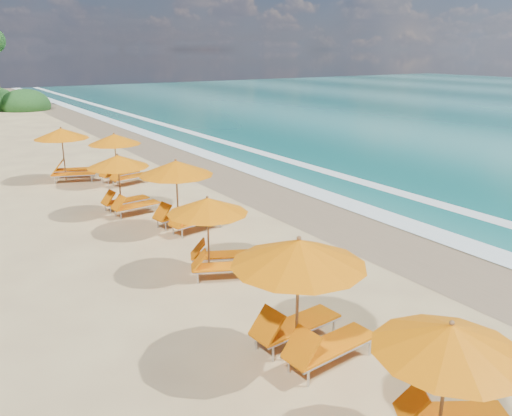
# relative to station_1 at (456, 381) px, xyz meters

# --- Properties ---
(ground) EXTENTS (160.00, 160.00, 0.00)m
(ground) POSITION_rel_station_1_xyz_m (2.37, 9.07, -1.27)
(ground) COLOR tan
(ground) RESTS_ON ground
(wet_sand) EXTENTS (4.00, 160.00, 0.01)m
(wet_sand) POSITION_rel_station_1_xyz_m (6.37, 9.07, -1.27)
(wet_sand) COLOR #897251
(wet_sand) RESTS_ON ground
(surf_foam) EXTENTS (4.00, 160.00, 0.01)m
(surf_foam) POSITION_rel_station_1_xyz_m (9.07, 9.07, -1.24)
(surf_foam) COLOR white
(surf_foam) RESTS_ON ground
(station_1) EXTENTS (3.06, 3.06, 2.27)m
(station_1) POSITION_rel_station_1_xyz_m (0.00, 0.00, 0.00)
(station_1) COLOR olive
(station_1) RESTS_ON ground
(station_2) EXTENTS (2.97, 2.78, 2.63)m
(station_2) POSITION_rel_station_1_xyz_m (-0.24, 3.26, 0.20)
(station_2) COLOR olive
(station_2) RESTS_ON ground
(station_3) EXTENTS (2.91, 2.90, 2.22)m
(station_3) POSITION_rel_station_1_xyz_m (0.25, 7.84, -0.03)
(station_3) COLOR olive
(station_3) RESTS_ON ground
(station_4) EXTENTS (2.98, 2.84, 2.50)m
(station_4) POSITION_rel_station_1_xyz_m (1.06, 11.61, 0.13)
(station_4) COLOR olive
(station_4) RESTS_ON ground
(station_5) EXTENTS (2.65, 2.49, 2.30)m
(station_5) POSITION_rel_station_1_xyz_m (0.05, 14.51, 0.02)
(station_5) COLOR olive
(station_5) RESTS_ON ground
(station_6) EXTENTS (2.91, 2.80, 2.38)m
(station_6) POSITION_rel_station_1_xyz_m (1.39, 18.95, 0.06)
(station_6) COLOR olive
(station_6) RESTS_ON ground
(station_7) EXTENTS (3.26, 3.21, 2.52)m
(station_7) POSITION_rel_station_1_xyz_m (-0.39, 21.00, 0.14)
(station_7) COLOR olive
(station_7) RESTS_ON ground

